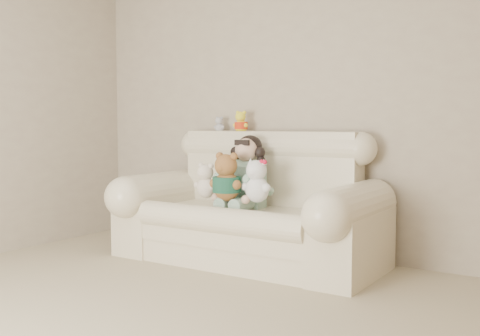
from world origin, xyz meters
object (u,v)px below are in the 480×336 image
Objects in this scene: brown_teddy at (227,172)px; cream_teddy at (206,177)px; sofa at (247,197)px; seated_child at (247,171)px; white_cat at (257,176)px.

brown_teddy is 0.25m from cream_teddy.
sofa is at bearing 33.03° from cream_teddy.
cream_teddy is at bearing 173.83° from brown_teddy.
seated_child is 1.80× the size of cream_teddy.
sofa is 5.44× the size of white_cat.
sofa is 4.81× the size of brown_teddy.
white_cat is at bearing 20.15° from brown_teddy.
white_cat is 0.47m from cream_teddy.
cream_teddy is (-0.24, 0.05, -0.05)m from brown_teddy.
cream_teddy is at bearing -171.81° from white_cat.
sofa is 0.26m from white_cat.
seated_child reaches higher than cream_teddy.
brown_teddy is at bearing -100.83° from seated_child.
white_cat is at bearing -45.79° from seated_child.
seated_child is 0.25m from brown_teddy.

